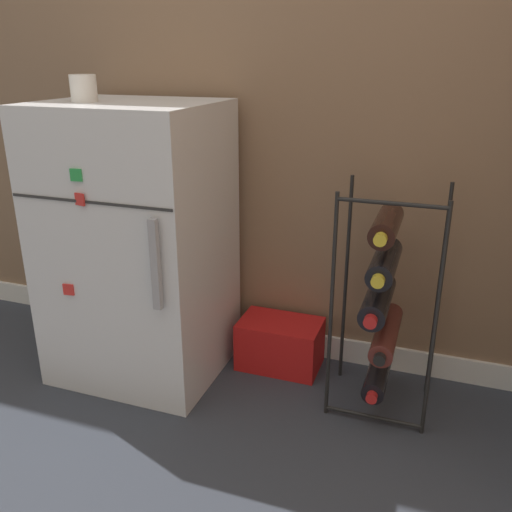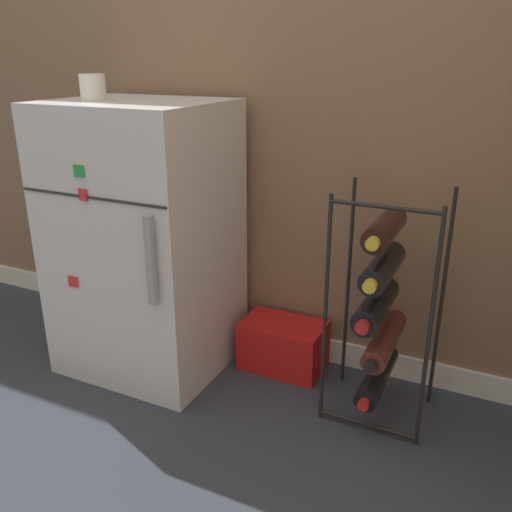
% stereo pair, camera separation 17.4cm
% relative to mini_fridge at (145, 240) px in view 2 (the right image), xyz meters
% --- Properties ---
extents(ground_plane, '(14.00, 14.00, 0.00)m').
position_rel_mini_fridge_xyz_m(ground_plane, '(0.47, -0.42, -0.47)').
color(ground_plane, '#333842').
extents(wall_back, '(6.72, 0.07, 2.50)m').
position_rel_mini_fridge_xyz_m(wall_back, '(0.47, 0.31, 0.77)').
color(wall_back, '#84664C').
rests_on(wall_back, ground_plane).
extents(mini_fridge, '(0.56, 0.51, 0.94)m').
position_rel_mini_fridge_xyz_m(mini_fridge, '(0.00, 0.00, 0.00)').
color(mini_fridge, silver).
rests_on(mini_fridge, ground_plane).
extents(wine_rack, '(0.31, 0.33, 0.73)m').
position_rel_mini_fridge_xyz_m(wine_rack, '(0.83, 0.05, -0.10)').
color(wine_rack, black).
rests_on(wine_rack, ground_plane).
extents(soda_box, '(0.29, 0.19, 0.18)m').
position_rel_mini_fridge_xyz_m(soda_box, '(0.47, 0.16, -0.38)').
color(soda_box, red).
rests_on(soda_box, ground_plane).
extents(fridge_top_cup, '(0.08, 0.08, 0.08)m').
position_rel_mini_fridge_xyz_m(fridge_top_cup, '(-0.11, -0.07, 0.51)').
color(fridge_top_cup, silver).
rests_on(fridge_top_cup, mini_fridge).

